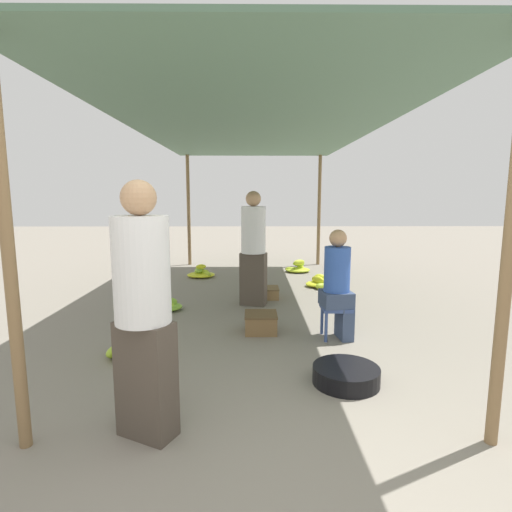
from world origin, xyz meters
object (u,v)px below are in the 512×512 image
at_px(banana_pile_left_0, 132,349).
at_px(banana_pile_left_2, 165,306).
at_px(vendor_foreground, 143,308).
at_px(crate_near, 261,323).
at_px(basin_black, 346,375).
at_px(banana_pile_left_1, 202,273).
at_px(stool, 336,312).
at_px(vendor_seated, 338,283).
at_px(crate_mid, 267,293).
at_px(shopper_walking_mid, 253,247).
at_px(banana_pile_right_1, 319,283).
at_px(banana_pile_right_0, 297,268).

xyz_separation_m(banana_pile_left_0, banana_pile_left_2, (-0.01, 1.67, 0.00)).
distance_m(vendor_foreground, crate_near, 2.43).
relative_size(basin_black, banana_pile_left_1, 1.04).
xyz_separation_m(stool, banana_pile_left_1, (-2.03, 3.60, -0.24)).
height_order(vendor_foreground, banana_pile_left_1, vendor_foreground).
relative_size(vendor_seated, crate_mid, 3.31).
relative_size(banana_pile_left_0, crate_mid, 1.50).
bearing_deg(vendor_seated, stool, 173.33).
bearing_deg(banana_pile_left_1, basin_black, -68.44).
xyz_separation_m(stool, shopper_walking_mid, (-0.96, 1.47, 0.59)).
bearing_deg(vendor_foreground, banana_pile_right_1, 66.70).
relative_size(banana_pile_left_1, crate_mid, 1.48).
relative_size(vendor_foreground, basin_black, 2.97).
distance_m(banana_pile_left_0, banana_pile_right_0, 5.18).
xyz_separation_m(basin_black, banana_pile_left_0, (-2.10, 0.65, -0.01)).
height_order(banana_pile_right_1, shopper_walking_mid, shopper_walking_mid).
bearing_deg(crate_mid, banana_pile_left_2, -154.60).
distance_m(basin_black, shopper_walking_mid, 2.88).
distance_m(banana_pile_left_0, shopper_walking_mid, 2.50).
xyz_separation_m(banana_pile_left_0, crate_near, (1.37, 0.73, 0.05)).
height_order(vendor_foreground, banana_pile_right_1, vendor_foreground).
bearing_deg(banana_pile_left_1, banana_pile_left_0, -93.04).
height_order(stool, banana_pile_left_2, stool).
relative_size(banana_pile_right_1, shopper_walking_mid, 0.32).
distance_m(vendor_seated, banana_pile_right_0, 4.19).
distance_m(vendor_foreground, basin_black, 1.94).
bearing_deg(stool, banana_pile_left_0, -167.17).
height_order(vendor_seated, basin_black, vendor_seated).
distance_m(vendor_foreground, shopper_walking_mid, 3.48).
bearing_deg(crate_near, banana_pile_left_1, 108.81).
bearing_deg(crate_mid, banana_pile_left_1, 126.90).
xyz_separation_m(vendor_foreground, banana_pile_left_0, (-0.53, 1.41, -0.85)).
bearing_deg(banana_pile_right_0, shopper_walking_mid, -110.20).
bearing_deg(stool, banana_pile_left_2, 152.81).
distance_m(banana_pile_left_0, crate_mid, 2.83).
bearing_deg(vendor_seated, banana_pile_left_2, 152.95).
bearing_deg(banana_pile_left_2, banana_pile_left_0, -89.55).
bearing_deg(shopper_walking_mid, banana_pile_right_0, 69.80).
xyz_separation_m(vendor_seated, banana_pile_left_2, (-2.28, 1.16, -0.59)).
bearing_deg(stool, crate_near, 166.02).
xyz_separation_m(banana_pile_left_2, banana_pile_right_1, (2.52, 1.52, 0.01)).
relative_size(banana_pile_left_2, banana_pile_right_0, 0.88).
relative_size(stool, crate_mid, 1.00).
relative_size(banana_pile_left_1, banana_pile_right_0, 0.99).
relative_size(vendor_foreground, crate_mid, 4.56).
xyz_separation_m(vendor_seated, banana_pile_left_1, (-2.05, 3.60, -0.59)).
xyz_separation_m(basin_black, banana_pile_right_1, (0.41, 3.84, 0.00)).
height_order(banana_pile_left_2, crate_near, crate_near).
height_order(banana_pile_left_2, banana_pile_right_1, banana_pile_right_1).
bearing_deg(banana_pile_left_2, basin_black, -47.71).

